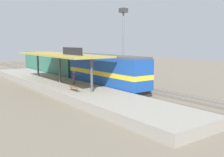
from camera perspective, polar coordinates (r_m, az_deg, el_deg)
ground_plane at (r=38.34m, az=-2.36°, el=-1.33°), size 120.00×120.00×0.00m
track_near at (r=37.27m, az=-4.92°, el=-1.57°), size 3.20×110.00×0.16m
track_far at (r=39.82m, az=0.75°, el=-0.93°), size 3.20×110.00×0.16m
platform at (r=35.07m, az=-11.36°, el=-1.61°), size 6.00×44.00×0.90m
station_canopy at (r=34.56m, az=-11.48°, el=5.06°), size 5.20×18.00×4.70m
platform_bench at (r=28.49m, az=-8.38°, el=-1.91°), size 0.44×1.70×0.50m
locomotive at (r=33.54m, az=-1.33°, el=1.50°), size 2.93×14.43×4.44m
passenger_carriage_single at (r=49.34m, az=-13.39°, el=3.24°), size 2.90×20.00×4.24m
freight_car at (r=46.07m, az=-5.15°, el=2.68°), size 2.80×12.00×3.54m
light_mast at (r=43.03m, az=2.51°, el=10.90°), size 1.10×1.10×11.70m
person_waiting at (r=33.01m, az=-8.38°, el=0.34°), size 0.34×0.34×1.71m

